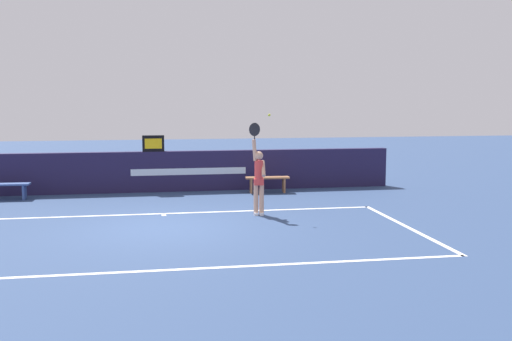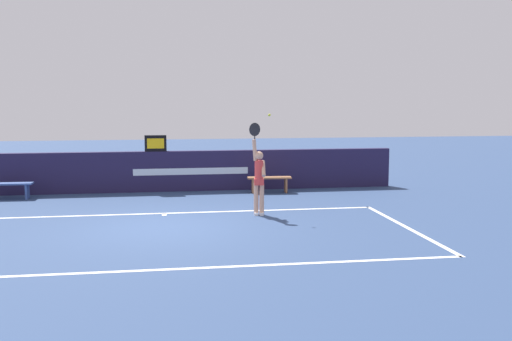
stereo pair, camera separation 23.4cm
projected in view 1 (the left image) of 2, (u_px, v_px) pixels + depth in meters
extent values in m
plane|color=navy|center=(165.00, 228.00, 13.64)|extent=(60.00, 60.00, 0.00)
cube|color=white|center=(164.00, 214.00, 15.29)|extent=(11.15, 0.12, 0.00)
cube|color=white|center=(169.00, 270.00, 10.26)|extent=(11.15, 0.12, 0.00)
cube|color=white|center=(407.00, 227.00, 13.72)|extent=(0.12, 5.26, 0.00)
cube|color=white|center=(164.00, 215.00, 15.14)|extent=(0.12, 0.30, 0.00)
cube|color=#201A3E|center=(161.00, 171.00, 18.87)|extent=(15.14, 0.26, 1.30)
cube|color=silver|center=(189.00, 171.00, 18.89)|extent=(3.68, 0.01, 0.21)
cube|color=black|center=(153.00, 143.00, 18.72)|extent=(0.69, 0.17, 0.51)
cube|color=yellow|center=(153.00, 144.00, 18.63)|extent=(0.54, 0.01, 0.32)
cylinder|color=tan|center=(262.00, 199.00, 15.09)|extent=(0.12, 0.12, 0.82)
cylinder|color=tan|center=(256.00, 199.00, 15.08)|extent=(0.12, 0.12, 0.82)
cube|color=white|center=(262.00, 214.00, 15.11)|extent=(0.13, 0.25, 0.07)
cube|color=white|center=(256.00, 214.00, 15.10)|extent=(0.13, 0.25, 0.07)
cylinder|color=#D33B3A|center=(259.00, 172.00, 15.00)|extent=(0.22, 0.22, 0.58)
cube|color=#D33B3A|center=(259.00, 182.00, 15.03)|extent=(0.27, 0.23, 0.16)
sphere|color=tan|center=(259.00, 156.00, 14.95)|extent=(0.22, 0.22, 0.22)
cylinder|color=tan|center=(255.00, 150.00, 14.92)|extent=(0.15, 0.11, 0.55)
cylinder|color=tan|center=(263.00, 168.00, 14.93)|extent=(0.14, 0.44, 0.40)
ellipsoid|color=black|center=(255.00, 129.00, 14.86)|extent=(0.30, 0.06, 0.36)
cylinder|color=black|center=(255.00, 137.00, 14.88)|extent=(0.03, 0.03, 0.18)
sphere|color=yellow|center=(269.00, 115.00, 14.73)|extent=(0.07, 0.07, 0.07)
cube|color=#95613E|center=(267.00, 178.00, 18.65)|extent=(1.41, 0.45, 0.05)
cube|color=#95613E|center=(251.00, 185.00, 18.62)|extent=(0.08, 0.32, 0.48)
cube|color=#95613E|center=(284.00, 185.00, 18.74)|extent=(0.08, 0.32, 0.48)
cube|color=#365090|center=(6.00, 184.00, 17.33)|extent=(1.38, 0.41, 0.05)
cube|color=#365090|center=(24.00, 192.00, 17.43)|extent=(0.07, 0.32, 0.46)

